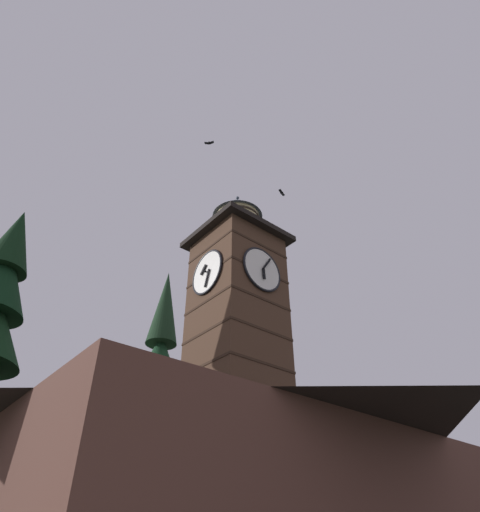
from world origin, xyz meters
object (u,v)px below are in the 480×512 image
pine_tree_behind (151,434)px  moon (143,463)px  flying_bird_high (282,193)px  clock_tower (237,292)px  flying_bird_low (209,143)px  building_main (222,492)px

pine_tree_behind → moon: 33.07m
moon → flying_bird_high: flying_bird_high is taller
clock_tower → flying_bird_low: 8.98m
clock_tower → moon: 39.78m
building_main → moon: moon is taller
moon → building_main: bearing=65.5°
moon → flying_bird_high: (13.06, 36.69, 7.38)m
building_main → moon: bearing=-114.5°
clock_tower → flying_bird_high: flying_bird_high is taller
flying_bird_high → pine_tree_behind: bearing=-73.9°
pine_tree_behind → flying_bird_high: (-2.21, 7.66, 11.56)m
moon → flying_bird_low: flying_bird_low is taller
clock_tower → flying_bird_high: 7.87m
clock_tower → pine_tree_behind: size_ratio=0.63×
pine_tree_behind → flying_bird_high: 14.05m
flying_bird_high → flying_bird_low: (4.42, -0.83, 1.54)m
pine_tree_behind → moon: size_ratio=9.84×
building_main → pine_tree_behind: (-1.39, -7.51, 3.28)m
clock_tower → flying_bird_high: bearing=174.7°
building_main → clock_tower: (-0.69, -0.12, 7.55)m
building_main → flying_bird_high: size_ratio=25.42×
building_main → flying_bird_low: 16.42m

